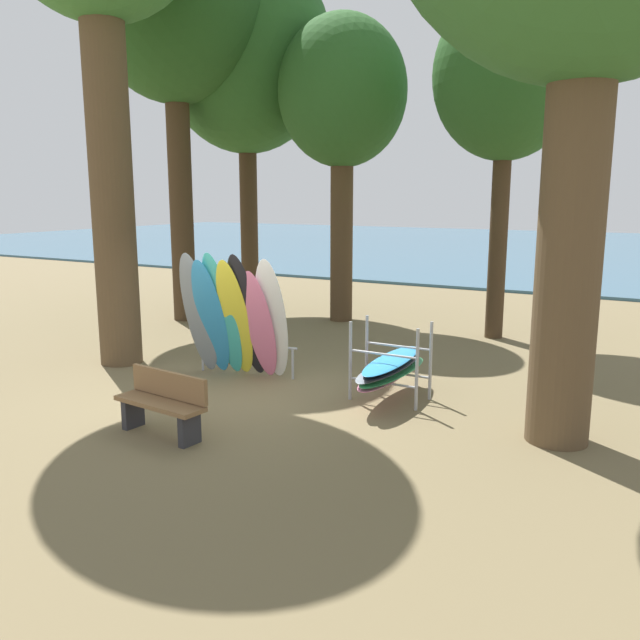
% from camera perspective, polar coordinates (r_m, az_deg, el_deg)
% --- Properties ---
extents(ground_plane, '(80.00, 80.00, 0.00)m').
position_cam_1_polar(ground_plane, '(10.70, -7.42, -6.44)').
color(ground_plane, brown).
extents(lake_water, '(80.00, 36.00, 0.10)m').
position_cam_1_polar(lake_water, '(40.01, 20.24, 5.84)').
color(lake_water, '#38607A').
rests_on(lake_water, ground).
extents(tree_far_left_back, '(4.57, 4.57, 9.50)m').
position_cam_1_polar(tree_far_left_back, '(18.67, -6.53, 22.16)').
color(tree_far_left_back, '#42301E').
rests_on(tree_far_left_back, ground).
extents(tree_far_right_back, '(3.10, 3.10, 7.43)m').
position_cam_1_polar(tree_far_right_back, '(15.08, 16.02, 19.72)').
color(tree_far_right_back, '#42301E').
rests_on(tree_far_right_back, ground).
extents(tree_deep_back, '(3.12, 3.12, 7.40)m').
position_cam_1_polar(tree_deep_back, '(16.57, 1.97, 18.92)').
color(tree_deep_back, '#4C3823').
rests_on(tree_deep_back, ground).
extents(leaning_board_pile, '(2.00, 1.25, 2.25)m').
position_cam_1_polar(leaning_board_pile, '(11.31, -7.49, 0.12)').
color(leaning_board_pile, gray).
rests_on(leaning_board_pile, ground).
extents(board_storage_rack, '(1.15, 2.12, 1.25)m').
position_cam_1_polar(board_storage_rack, '(10.26, 6.19, -4.14)').
color(board_storage_rack, '#9EA0A5').
rests_on(board_storage_rack, ground).
extents(park_bench, '(1.44, 0.57, 0.85)m').
position_cam_1_polar(park_bench, '(9.02, -13.58, -7.00)').
color(park_bench, '#2D2D33').
rests_on(park_bench, ground).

